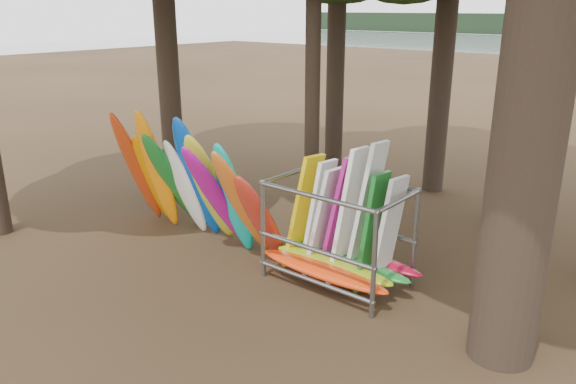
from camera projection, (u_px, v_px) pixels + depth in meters
The scene contains 3 objects.
ground at pixel (259, 281), 11.27m from camera, with size 120.00×120.00×0.00m, color #47331E.
kayak_row at pixel (195, 187), 12.74m from camera, with size 4.76×2.09×3.19m.
storage_rack at pixel (338, 237), 10.98m from camera, with size 3.23×1.56×2.91m.
Camera 1 is at (6.88, -7.47, 5.23)m, focal length 35.00 mm.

